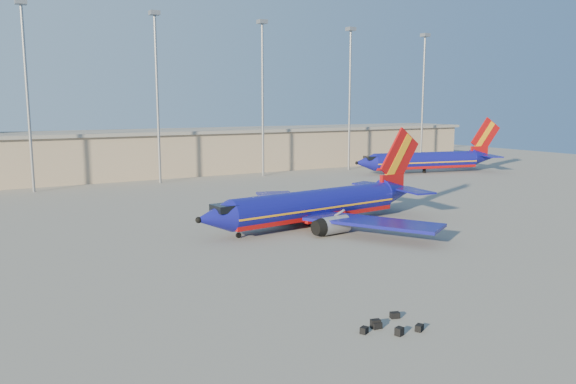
{
  "coord_description": "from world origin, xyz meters",
  "views": [
    {
      "loc": [
        -33.92,
        -47.92,
        13.37
      ],
      "look_at": [
        -3.86,
        3.99,
        4.0
      ],
      "focal_mm": 35.0,
      "sensor_mm": 36.0,
      "label": 1
    }
  ],
  "objects": [
    {
      "name": "light_mast_row",
      "position": [
        5.0,
        46.0,
        17.55
      ],
      "size": [
        101.6,
        1.6,
        28.65
      ],
      "color": "gray",
      "rests_on": "ground"
    },
    {
      "name": "terminal_building",
      "position": [
        10.0,
        58.0,
        4.32
      ],
      "size": [
        122.0,
        16.0,
        8.5
      ],
      "color": "gray",
      "rests_on": "ground"
    },
    {
      "name": "aircraft_main",
      "position": [
        -0.02,
        3.65,
        2.26
      ],
      "size": [
        31.25,
        29.93,
        10.59
      ],
      "rotation": [
        0.0,
        0.0,
        0.11
      ],
      "color": "navy",
      "rests_on": "ground"
    },
    {
      "name": "ground",
      "position": [
        0.0,
        0.0,
        0.0
      ],
      "size": [
        220.0,
        220.0,
        0.0
      ],
      "primitive_type": "plane",
      "color": "slate",
      "rests_on": "ground"
    },
    {
      "name": "luggage_pile",
      "position": [
        -12.56,
        -23.16,
        0.22
      ],
      "size": [
        3.8,
        2.88,
        0.53
      ],
      "color": "black",
      "rests_on": "ground"
    },
    {
      "name": "aircraft_second",
      "position": [
        45.23,
        33.55,
        2.49
      ],
      "size": [
        31.64,
        13.78,
        10.84
      ],
      "rotation": [
        0.0,
        0.0,
        -0.21
      ],
      "color": "navy",
      "rests_on": "ground"
    }
  ]
}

